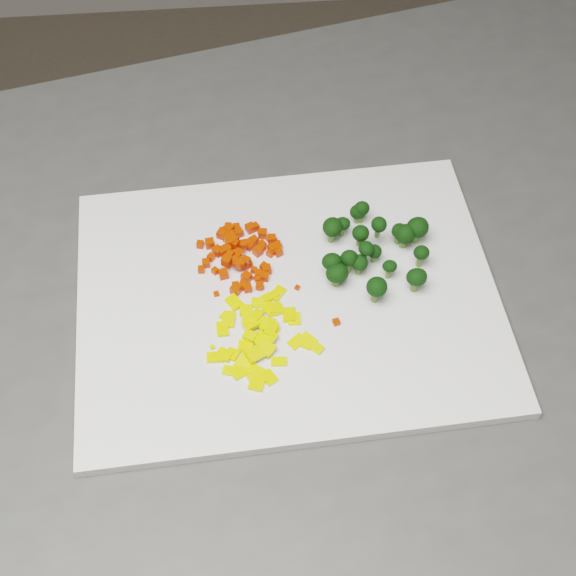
{
  "coord_description": "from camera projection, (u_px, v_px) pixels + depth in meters",
  "views": [
    {
      "loc": [
        0.14,
        -0.27,
        1.54
      ],
      "look_at": [
        0.18,
        0.19,
        0.92
      ],
      "focal_mm": 50.0,
      "sensor_mm": 36.0,
      "label": 1
    }
  ],
  "objects": [
    {
      "name": "counter_block",
      "position": [
        285.0,
        464.0,
        1.16
      ],
      "size": [
        1.21,
        0.97,
        0.9
      ],
      "primitive_type": "cube",
      "rotation": [
        0.0,
        0.0,
        0.23
      ],
      "color": "#474845",
      "rests_on": "ground"
    },
    {
      "name": "cutting_board",
      "position": [
        288.0,
        297.0,
        0.78
      ],
      "size": [
        0.42,
        0.33,
        0.01
      ],
      "primitive_type": "cube",
      "rotation": [
        0.0,
        0.0,
        0.05
      ],
      "color": "white",
      "rests_on": "counter_block"
    },
    {
      "name": "carrot_pile",
      "position": [
        236.0,
        251.0,
        0.79
      ],
      "size": [
        0.09,
        0.09,
        0.03
      ],
      "primitive_type": null,
      "color": "red",
      "rests_on": "cutting_board"
    },
    {
      "name": "pepper_pile",
      "position": [
        261.0,
        332.0,
        0.74
      ],
      "size": [
        0.1,
        0.1,
        0.01
      ],
      "primitive_type": null,
      "color": "#FEEA0D",
      "rests_on": "cutting_board"
    },
    {
      "name": "broccoli_pile",
      "position": [
        379.0,
        242.0,
        0.78
      ],
      "size": [
        0.11,
        0.11,
        0.05
      ],
      "primitive_type": null,
      "color": "black",
      "rests_on": "cutting_board"
    },
    {
      "name": "carrot_cube_0",
      "position": [
        273.0,
        249.0,
        0.8
      ],
      "size": [
        0.01,
        0.01,
        0.01
      ],
      "primitive_type": "cube",
      "rotation": [
        0.0,
        0.0,
        0.36
      ],
      "color": "red",
      "rests_on": "carrot_pile"
    },
    {
      "name": "carrot_cube_1",
      "position": [
        223.0,
        274.0,
        0.78
      ],
      "size": [
        0.01,
        0.01,
        0.01
      ],
      "primitive_type": "cube",
      "rotation": [
        0.0,
        0.0,
        1.78
      ],
      "color": "red",
      "rests_on": "carrot_pile"
    },
    {
      "name": "carrot_cube_2",
      "position": [
        236.0,
        286.0,
        0.78
      ],
      "size": [
        0.01,
        0.01,
        0.01
      ],
      "primitive_type": "cube",
      "rotation": [
        0.0,
        0.0,
        0.07
      ],
      "color": "red",
      "rests_on": "carrot_pile"
    },
    {
      "name": "carrot_cube_3",
      "position": [
        234.0,
        240.0,
        0.8
      ],
      "size": [
        0.01,
        0.01,
        0.01
      ],
      "primitive_type": "cube",
      "rotation": [
        0.0,
        0.0,
        0.86
      ],
      "color": "red",
      "rests_on": "carrot_pile"
    },
    {
      "name": "carrot_cube_4",
      "position": [
        225.0,
        234.0,
        0.81
      ],
      "size": [
        0.01,
        0.01,
        0.01
      ],
      "primitive_type": "cube",
      "rotation": [
        0.0,
        0.0,
        2.91
      ],
      "color": "red",
      "rests_on": "carrot_pile"
    },
    {
      "name": "carrot_cube_5",
      "position": [
        250.0,
        247.0,
        0.81
      ],
      "size": [
        0.01,
        0.01,
        0.01
      ],
      "primitive_type": "cube",
      "rotation": [
        0.0,
        0.0,
        2.31
      ],
      "color": "red",
      "rests_on": "carrot_pile"
    },
    {
      "name": "carrot_cube_6",
      "position": [
        236.0,
        289.0,
        0.77
      ],
      "size": [
        0.01,
        0.01,
        0.01
      ],
      "primitive_type": "cube",
      "rotation": [
        0.0,
        0.0,
        2.51
      ],
      "color": "red",
      "rests_on": "carrot_pile"
    },
    {
      "name": "carrot_cube_7",
      "position": [
        229.0,
        242.0,
        0.81
      ],
      "size": [
        0.01,
        0.01,
        0.01
      ],
      "primitive_type": "cube",
      "rotation": [
        0.0,
        0.0,
        0.09
      ],
      "color": "red",
      "rests_on": "carrot_pile"
    },
    {
      "name": "carrot_cube_8",
      "position": [
        263.0,
        234.0,
        0.81
      ],
      "size": [
        0.01,
        0.01,
        0.01
      ],
      "primitive_type": "cube",
      "rotation": [
        0.0,
        0.0,
        2.98
      ],
      "color": "red",
      "rests_on": "carrot_pile"
    },
    {
      "name": "carrot_cube_9",
      "position": [
        264.0,
        267.0,
        0.79
      ],
      "size": [
        0.01,
        0.01,
        0.01
      ],
      "primitive_type": "cube",
      "rotation": [
        0.0,
        0.0,
        2.3
      ],
      "color": "red",
      "rests_on": "carrot_pile"
    },
    {
      "name": "carrot_cube_10",
      "position": [
        274.0,
        239.0,
        0.81
      ],
      "size": [
        0.01,
        0.01,
        0.01
      ],
      "primitive_type": "cube",
      "rotation": [
        0.0,
        0.0,
        0.29
      ],
      "color": "red",
      "rests_on": "carrot_pile"
    },
    {
      "name": "carrot_cube_11",
      "position": [
        210.0,
        243.0,
        0.81
      ],
      "size": [
        0.01,
        0.01,
        0.01
      ],
      "primitive_type": "cube",
      "rotation": [
        0.0,
        0.0,
        0.15
      ],
      "color": "red",
      "rests_on": "carrot_pile"
    },
    {
      "name": "carrot_cube_12",
      "position": [
        239.0,
        264.0,
        0.78
      ],
      "size": [
        0.01,
        0.01,
        0.01
      ],
      "primitive_type": "cube",
      "rotation": [
        0.0,
        0.0,
        1.1
      ],
      "color": "red",
      "rests_on": "carrot_pile"
    },
    {
      "name": "carrot_cube_13",
      "position": [
        236.0,
        262.0,
        0.78
      ],
      "size": [
        0.01,
        0.01,
        0.01
      ],
      "primitive_type": "cube",
      "rotation": [
        0.0,
        0.0,
        2.54
      ],
      "color": "red",
      "rests_on": "carrot_pile"
    },
    {
      "name": "carrot_cube_14",
      "position": [
        258.0,
        279.0,
        0.78
      ],
      "size": [
        0.01,
        0.01,
        0.01
      ],
      "primitive_type": "cube",
      "rotation": [
        0.0,
        0.0,
        2.01
      ],
      "color": "red",
      "rests_on": "carrot_pile"
    },
    {
      "name": "carrot_cube_15",
      "position": [
        254.0,
        240.0,
        0.81
      ],
      "size": [
        0.01,
        0.01,
        0.01
      ],
      "primitive_type": "cube",
      "rotation": [
        0.0,
        0.0,
        0.54
      ],
      "color": "red",
      "rests_on": "carrot_pile"
    },
    {
      "name": "carrot_cube_16",
      "position": [
        253.0,
        243.0,
        0.81
      ],
      "size": [
        0.01,
        0.01,
        0.01
      ],
      "primitive_type": "cube",
      "rotation": [
        0.0,
        0.0,
        2.54
      ],
      "color": "red",
      "rests_on": "carrot_pile"
    },
    {
      "name": "carrot_cube_17",
      "position": [
        215.0,
        271.0,
        0.79
      ],
      "size": [
        0.01,
        0.01,
        0.01
      ],
      "primitive_type": "cube",
      "rotation": [
        0.0,
        0.0,
        2.28
      ],
      "color": "red",
      "rests_on": "carrot_pile"
    },
    {
      "name": "carrot_cube_18",
      "position": [
        247.0,
        277.0,
        0.78
      ],
      "size": [
        0.01,
        0.01,
        0.01
      ],
      "primitive_type": "cube",
      "rotation": [
        0.0,
        0.0,
        2.3
      ],
      "color": "red",
      "rests_on": "carrot_pile"
    },
    {
      "name": "carrot_cube_19",
      "position": [
        248.0,
        288.0,
        0.77
      ],
      "size": [
        0.01,
        0.01,
        0.01
      ],
      "primitive_type": "cube",
      "rotation": [
        0.0,
        0.0,
        1.69
      ],
      "color": "red",
      "rests_on": "carrot_pile"
    },
    {
      "name": "carrot_cube_20",
      "position": [
        233.0,
        255.0,
        0.8
      ],
      "size": [
        0.01,
        0.01,
        0.01
      ],
      "primitive_type": "cube",
      "rotation": [
        0.0,
        0.0,
        2.0
      ],
      "color": "red",
      "rests_on": "carrot_pile"
    },
    {
      "name": "carrot_cube_21",
      "position": [
        270.0,
        253.0,
        0.8
      ],
      "size": [
        0.01,
        0.01,
        0.01
      ],
      "primitive_type": "cube",
      "rotation": [
        0.0,
        0.0,
        2.37
      ],
      "color": "red",
      "rests_on": "carrot_pile"
    },
    {
      "name": "carrot_cube_22",
      "position": [
        239.0,
        254.0,
        0.8
      ],
      "size": [
        0.01,
        0.01,
        0.01
      ],
      "primitive_type": "cube",
      "rotation": [
        0.0,
        0.0,
        2.82
      ],
      "color": "red",
      "rests_on": "carrot_pile"
    },
    {
      "name": "carrot_cube_23",
      "position": [
        231.0,
        236.0,
        0.81
      ],
      "size": [
        0.01,
        0.01,
        0.01
      ],
      "primitive_type": "cube",
      "rotation": [
        0.0,
        0.0,
        0.5
      ],
      "color": "red",
      "rests_on": "carrot_pile"
    },
    {
      "name": "carrot_cube_24",
      "position": [
        225.0,
        232.0,
        0.82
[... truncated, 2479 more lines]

